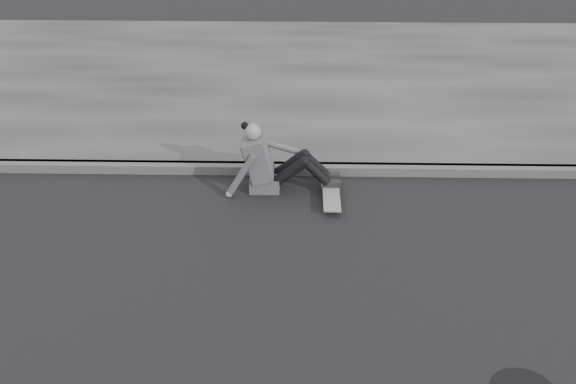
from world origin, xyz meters
name	(u,v)px	position (x,y,z in m)	size (l,w,h in m)	color
ground	(271,311)	(0.00, 0.00, 0.00)	(80.00, 80.00, 0.00)	black
curb	(280,169)	(0.00, 2.58, 0.06)	(24.00, 0.16, 0.12)	#4F4F4F
sidewalk	(285,79)	(0.00, 5.60, 0.06)	(24.00, 6.00, 0.12)	#3B3B3B
skateboard	(331,194)	(0.63, 1.96, 0.07)	(0.20, 0.78, 0.09)	gray
seated_woman	(270,162)	(-0.10, 2.21, 0.36)	(1.38, 0.46, 0.88)	#4D4D4F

